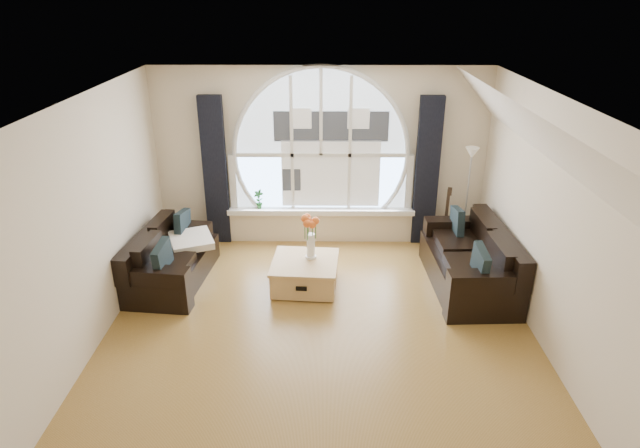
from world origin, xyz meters
The scene contains 21 objects.
ground centered at (0.00, 0.00, 0.00)m, with size 5.00×5.50×0.01m, color brown.
ceiling centered at (0.00, 0.00, 2.70)m, with size 5.00×5.50×0.01m, color silver.
wall_back centered at (0.00, 2.75, 1.35)m, with size 5.00×0.01×2.70m, color beige.
wall_front centered at (0.00, -2.75, 1.35)m, with size 5.00×0.01×2.70m, color beige.
wall_left centered at (-2.50, 0.00, 1.35)m, with size 0.01×5.50×2.70m, color beige.
wall_right centered at (2.50, 0.00, 1.35)m, with size 0.01×5.50×2.70m, color beige.
attic_slope centered at (2.20, 0.00, 2.35)m, with size 0.92×5.50×0.72m, color silver.
arched_window centered at (0.00, 2.72, 1.62)m, with size 2.60×0.06×2.15m, color silver.
window_sill centered at (0.00, 2.65, 0.51)m, with size 2.90×0.22×0.08m, color white.
window_frame centered at (0.00, 2.69, 1.62)m, with size 2.76×0.08×2.15m, color white.
neighbor_house centered at (0.15, 2.71, 1.50)m, with size 1.70×0.02×1.50m, color silver.
curtain_left centered at (-1.60, 2.63, 1.15)m, with size 0.35×0.12×2.30m, color black.
curtain_right centered at (1.60, 2.63, 1.15)m, with size 0.35×0.12×2.30m, color black.
sofa_left centered at (-2.01, 1.33, 0.40)m, with size 0.82×1.64×0.73m, color black.
sofa_right centered at (1.98, 1.24, 0.40)m, with size 0.93×1.86×0.83m, color black.
coffee_chest centered at (-0.20, 1.20, 0.21)m, with size 0.86×0.86×0.42m, color tan.
throw_blanket centered at (-1.79, 1.59, 0.50)m, with size 0.55×0.55×0.10m, color silver.
vase_flowers centered at (-0.12, 1.29, 0.77)m, with size 0.24×0.24×0.70m, color white.
floor_lamp centered at (2.18, 2.41, 0.80)m, with size 0.24×0.24×1.60m, color #B2B2B2.
guitar centered at (1.87, 2.32, 0.53)m, with size 0.36×0.24×1.06m, color brown.
potted_plant centered at (-0.96, 2.65, 0.70)m, with size 0.16×0.11×0.30m, color #1E6023.
Camera 1 is at (0.05, -5.22, 3.73)m, focal length 30.61 mm.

